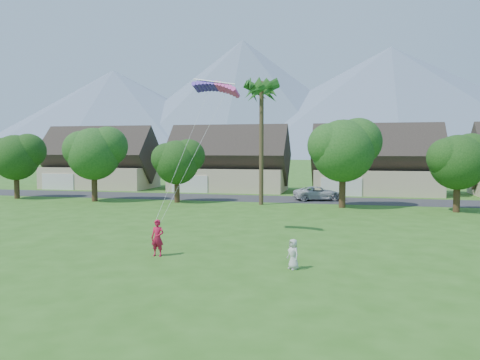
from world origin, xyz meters
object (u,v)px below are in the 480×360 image
(watcher, at_px, (293,254))
(parked_car, at_px, (318,193))
(parafoil_kite, at_px, (217,86))
(kite_flyer, at_px, (157,238))

(watcher, distance_m, parked_car, 29.85)
(watcher, height_order, parafoil_kite, parafoil_kite)
(parked_car, height_order, parafoil_kite, parafoil_kite)
(kite_flyer, bearing_deg, parked_car, 79.91)
(watcher, height_order, parked_car, parked_car)
(parked_car, bearing_deg, parafoil_kite, 147.39)
(kite_flyer, distance_m, parked_car, 29.55)
(parked_car, distance_m, parafoil_kite, 24.97)
(watcher, xyz_separation_m, parafoil_kite, (-5.73, 7.11, 8.96))
(watcher, relative_size, parked_car, 0.27)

